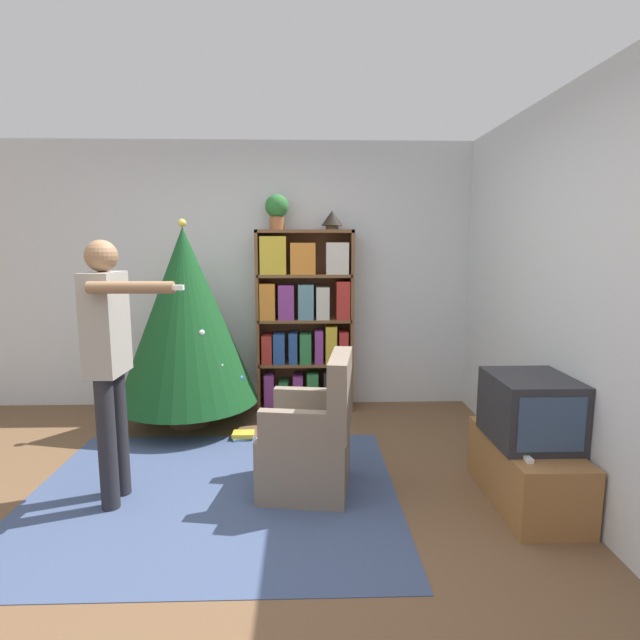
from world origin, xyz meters
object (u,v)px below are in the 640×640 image
at_px(armchair, 312,443).
at_px(bookshelf, 304,321).
at_px(table_lamp, 332,219).
at_px(potted_plant, 277,209).
at_px(standing_person, 109,351).
at_px(television, 530,409).
at_px(christmas_tree, 186,316).

bearing_deg(armchair, bookshelf, -170.00).
distance_m(armchair, table_lamp, 2.27).
bearing_deg(potted_plant, table_lamp, -0.00).
height_order(standing_person, potted_plant, potted_plant).
distance_m(standing_person, potted_plant, 2.23).
bearing_deg(bookshelf, television, -53.07).
distance_m(bookshelf, potted_plant, 1.09).
bearing_deg(armchair, potted_plant, -161.43).
height_order(bookshelf, television, bookshelf).
relative_size(bookshelf, standing_person, 1.06).
relative_size(bookshelf, television, 3.17).
xyz_separation_m(bookshelf, potted_plant, (-0.25, 0.01, 1.06)).
height_order(christmas_tree, table_lamp, table_lamp).
xyz_separation_m(christmas_tree, table_lamp, (1.31, 0.41, 0.86)).
xyz_separation_m(bookshelf, armchair, (0.05, -1.66, -0.56)).
relative_size(bookshelf, christmas_tree, 0.96).
height_order(bookshelf, christmas_tree, christmas_tree).
xyz_separation_m(television, christmas_tree, (-2.44, 1.45, 0.38)).
bearing_deg(standing_person, bookshelf, 148.06).
height_order(christmas_tree, armchair, christmas_tree).
bearing_deg(standing_person, potted_plant, 154.21).
bearing_deg(standing_person, christmas_tree, 175.78).
bearing_deg(television, christmas_tree, 149.20).
bearing_deg(table_lamp, christmas_tree, -162.39).
bearing_deg(christmas_tree, bookshelf, 21.26).
relative_size(potted_plant, table_lamp, 1.64).
relative_size(armchair, potted_plant, 2.80).
bearing_deg(television, potted_plant, 131.44).
relative_size(christmas_tree, potted_plant, 5.57).
xyz_separation_m(armchair, table_lamp, (0.22, 1.67, 1.53)).
bearing_deg(armchair, television, 89.89).
xyz_separation_m(bookshelf, standing_person, (-1.19, -1.77, 0.09)).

